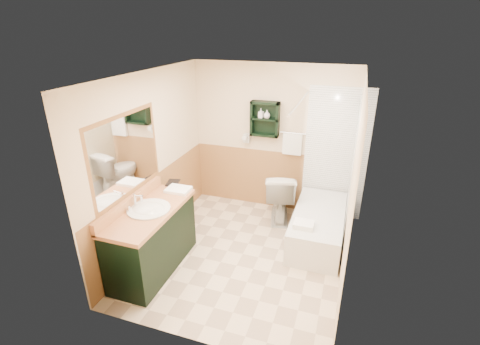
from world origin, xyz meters
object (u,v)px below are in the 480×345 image
(soap_bottle_b, at_px, (267,115))
(hair_dryer, at_px, (247,138))
(vanity_book, at_px, (167,176))
(toilet, at_px, (280,195))
(wall_shelf, at_px, (265,119))
(vanity, at_px, (152,239))
(soap_bottle_a, at_px, (261,116))
(bathtub, at_px, (318,226))

(soap_bottle_b, bearing_deg, hair_dryer, 174.86)
(vanity_book, xyz_separation_m, soap_bottle_b, (1.09, 1.29, 0.65))
(toilet, bearing_deg, wall_shelf, -51.31)
(hair_dryer, relative_size, vanity, 0.18)
(soap_bottle_a, bearing_deg, hair_dryer, 172.76)
(vanity, height_order, bathtub, vanity)
(hair_dryer, bearing_deg, wall_shelf, -4.76)
(wall_shelf, height_order, toilet, wall_shelf)
(wall_shelf, relative_size, hair_dryer, 2.29)
(wall_shelf, bearing_deg, vanity, -113.82)
(wall_shelf, bearing_deg, hair_dryer, 175.24)
(hair_dryer, xyz_separation_m, soap_bottle_a, (0.24, -0.03, 0.40))
(wall_shelf, relative_size, soap_bottle_a, 3.73)
(vanity, relative_size, soap_bottle_b, 10.40)
(hair_dryer, relative_size, soap_bottle_b, 1.85)
(toilet, distance_m, soap_bottle_a, 1.30)
(bathtub, distance_m, toilet, 0.83)
(vanity_book, bearing_deg, vanity, -90.26)
(vanity, bearing_deg, toilet, 54.40)
(vanity_book, distance_m, soap_bottle_b, 1.81)
(soap_bottle_b, bearing_deg, toilet, -40.79)
(toilet, bearing_deg, hair_dryer, -37.94)
(soap_bottle_b, bearing_deg, vanity, -114.66)
(wall_shelf, height_order, soap_bottle_b, wall_shelf)
(bathtub, bearing_deg, wall_shelf, 144.44)
(toilet, height_order, soap_bottle_a, soap_bottle_a)
(vanity_book, bearing_deg, soap_bottle_a, 39.35)
(hair_dryer, bearing_deg, soap_bottle_b, -5.14)
(toilet, bearing_deg, vanity, 41.59)
(bathtub, xyz_separation_m, toilet, (-0.67, 0.45, 0.17))
(wall_shelf, xyz_separation_m, soap_bottle_a, (-0.06, -0.01, 0.05))
(toilet, xyz_separation_m, soap_bottle_a, (-0.42, 0.28, 1.20))
(soap_bottle_a, xyz_separation_m, soap_bottle_b, (0.10, 0.00, 0.02))
(vanity, xyz_separation_m, soap_bottle_a, (0.83, 2.02, 1.17))
(toilet, bearing_deg, soap_bottle_a, -46.32)
(wall_shelf, relative_size, soap_bottle_b, 4.23)
(hair_dryer, xyz_separation_m, soap_bottle_b, (0.33, -0.03, 0.42))
(toilet, distance_m, vanity_book, 1.83)
(vanity, distance_m, vanity_book, 0.93)
(vanity, xyz_separation_m, vanity_book, (-0.17, 0.74, 0.54))
(bathtub, height_order, soap_bottle_b, soap_bottle_b)
(hair_dryer, bearing_deg, soap_bottle_a, -7.24)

